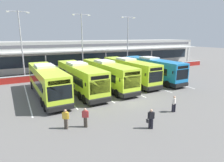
% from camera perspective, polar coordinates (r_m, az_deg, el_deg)
% --- Properties ---
extents(ground_plane, '(200.00, 200.00, 0.00)m').
position_cam_1_polar(ground_plane, '(22.42, 5.08, -5.38)').
color(ground_plane, '#605E5B').
extents(terminal_building, '(70.00, 13.00, 6.00)m').
position_cam_1_polar(terminal_building, '(46.43, -12.98, 7.89)').
color(terminal_building, '#B7B7B2').
rests_on(terminal_building, ground).
extents(red_barrier_wall, '(60.00, 0.40, 1.10)m').
position_cam_1_polar(red_barrier_wall, '(34.99, -7.65, 2.34)').
color(red_barrier_wall, maroon).
rests_on(red_barrier_wall, ground).
extents(coach_bus_leftmost, '(3.26, 12.24, 3.78)m').
position_cam_1_polar(coach_bus_leftmost, '(24.04, -18.81, -0.34)').
color(coach_bus_leftmost, '#B7DB2D').
rests_on(coach_bus_leftmost, ground).
extents(coach_bus_left_centre, '(3.26, 12.24, 3.78)m').
position_cam_1_polar(coach_bus_left_centre, '(25.13, -9.57, 0.77)').
color(coach_bus_left_centre, '#B7DB2D').
rests_on(coach_bus_left_centre, ground).
extents(coach_bus_centre, '(3.26, 12.24, 3.78)m').
position_cam_1_polar(coach_bus_centre, '(26.87, -1.37, 1.78)').
color(coach_bus_centre, '#B7DB2D').
rests_on(coach_bus_centre, ground).
extents(coach_bus_right_centre, '(3.26, 12.24, 3.78)m').
position_cam_1_polar(coach_bus_right_centre, '(29.76, 5.17, 2.87)').
color(coach_bus_right_centre, '#B7DB2D').
rests_on(coach_bus_right_centre, ground).
extents(coach_bus_rightmost, '(3.26, 12.24, 3.78)m').
position_cam_1_polar(coach_bus_rightmost, '(31.83, 12.05, 3.32)').
color(coach_bus_rightmost, '#1972B7').
rests_on(coach_bus_rightmost, ground).
extents(bay_stripe_far_west, '(0.14, 13.00, 0.01)m').
position_cam_1_polar(bay_stripe_far_west, '(24.97, -23.95, -4.54)').
color(bay_stripe_far_west, silver).
rests_on(bay_stripe_far_west, ground).
extents(bay_stripe_west, '(0.14, 13.00, 0.01)m').
position_cam_1_polar(bay_stripe_west, '(25.48, -14.51, -3.44)').
color(bay_stripe_west, silver).
rests_on(bay_stripe_west, ground).
extents(bay_stripe_mid_west, '(0.14, 13.00, 0.01)m').
position_cam_1_polar(bay_stripe_mid_west, '(26.64, -5.68, -2.33)').
color(bay_stripe_mid_west, silver).
rests_on(bay_stripe_mid_west, ground).
extents(bay_stripe_centre, '(0.14, 13.00, 0.01)m').
position_cam_1_polar(bay_stripe_centre, '(28.39, 2.22, -1.29)').
color(bay_stripe_centre, silver).
rests_on(bay_stripe_centre, ground).
extents(bay_stripe_mid_east, '(0.14, 13.00, 0.01)m').
position_cam_1_polar(bay_stripe_mid_east, '(30.61, 9.09, -0.36)').
color(bay_stripe_mid_east, silver).
rests_on(bay_stripe_mid_east, ground).
extents(bay_stripe_east, '(0.14, 13.00, 0.01)m').
position_cam_1_polar(bay_stripe_east, '(33.22, 14.95, 0.43)').
color(bay_stripe_east, silver).
rests_on(bay_stripe_east, ground).
extents(pedestrian_with_handbag, '(0.63, 0.48, 1.62)m').
position_cam_1_polar(pedestrian_with_handbag, '(15.59, 11.50, -10.88)').
color(pedestrian_with_handbag, black).
rests_on(pedestrian_with_handbag, ground).
extents(pedestrian_in_dark_coat, '(0.51, 0.36, 1.62)m').
position_cam_1_polar(pedestrian_in_dark_coat, '(19.34, 18.06, -6.38)').
color(pedestrian_in_dark_coat, black).
rests_on(pedestrian_in_dark_coat, ground).
extents(pedestrian_child, '(0.50, 0.42, 1.62)m').
position_cam_1_polar(pedestrian_child, '(15.69, -13.67, -10.78)').
color(pedestrian_child, '#4C4238').
rests_on(pedestrian_child, ground).
extents(pedestrian_near_bin, '(0.52, 0.40, 1.62)m').
position_cam_1_polar(pedestrian_near_bin, '(15.65, -7.97, -10.57)').
color(pedestrian_near_bin, '#4C4238').
rests_on(pedestrian_near_bin, ground).
extents(lamp_post_west, '(3.24, 0.28, 11.00)m').
position_cam_1_polar(lamp_post_west, '(34.27, -25.52, 10.61)').
color(lamp_post_west, '#9E9EA3').
rests_on(lamp_post_west, ground).
extents(lamp_post_centre, '(3.24, 0.28, 11.00)m').
position_cam_1_polar(lamp_post_centre, '(35.83, -8.91, 11.79)').
color(lamp_post_centre, '#9E9EA3').
rests_on(lamp_post_centre, ground).
extents(lamp_post_east, '(3.24, 0.28, 11.00)m').
position_cam_1_polar(lamp_post_east, '(40.58, 4.72, 12.07)').
color(lamp_post_east, '#9E9EA3').
rests_on(lamp_post_east, ground).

